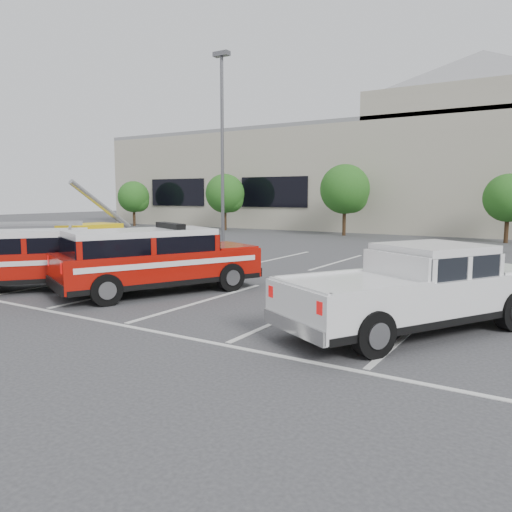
{
  "coord_description": "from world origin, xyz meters",
  "views": [
    {
      "loc": [
        7.97,
        -10.14,
        2.77
      ],
      "look_at": [
        0.54,
        1.75,
        1.05
      ],
      "focal_mm": 35.0,
      "sensor_mm": 36.0,
      "label": 1
    }
  ],
  "objects": [
    {
      "name": "ground",
      "position": [
        0.0,
        0.0,
        0.0
      ],
      "size": [
        120.0,
        120.0,
        0.0
      ],
      "primitive_type": "plane",
      "color": "#353538",
      "rests_on": "ground"
    },
    {
      "name": "tree_far_left",
      "position": [
        -24.91,
        22.05,
        2.5
      ],
      "size": [
        2.77,
        2.77,
        3.99
      ],
      "color": "#3F2B19",
      "rests_on": "ground"
    },
    {
      "name": "convention_building",
      "position": [
        0.18,
        31.86,
        4.72
      ],
      "size": [
        60.0,
        16.99,
        13.2
      ],
      "color": "#B9B39D",
      "rests_on": "ground"
    },
    {
      "name": "fire_chief_suv",
      "position": [
        -1.87,
        0.22,
        0.81
      ],
      "size": [
        4.25,
        5.95,
        1.98
      ],
      "rotation": [
        0.0,
        0.0,
        -0.44
      ],
      "color": "#970E07",
      "rests_on": "ground"
    },
    {
      "name": "tree_mid_right",
      "position": [
        5.09,
        22.05,
        2.5
      ],
      "size": [
        2.77,
        2.77,
        3.99
      ],
      "color": "#3F2B19",
      "rests_on": "ground"
    },
    {
      "name": "stall_markings",
      "position": [
        0.0,
        4.5,
        0.01
      ],
      "size": [
        23.0,
        15.0,
        0.01
      ],
      "primitive_type": "cube",
      "color": "silver",
      "rests_on": "ground"
    },
    {
      "name": "white_pickup",
      "position": [
        5.44,
        0.04,
        0.7
      ],
      "size": [
        4.59,
        5.98,
        1.77
      ],
      "rotation": [
        0.0,
        0.0,
        -0.52
      ],
      "color": "silver",
      "rests_on": "ground"
    },
    {
      "name": "tree_mid_left",
      "position": [
        -4.91,
        22.05,
        3.04
      ],
      "size": [
        3.37,
        3.37,
        4.85
      ],
      "color": "#3F2B19",
      "rests_on": "ground"
    },
    {
      "name": "utility_rig",
      "position": [
        -9.74,
        4.29,
        0.68
      ],
      "size": [
        3.67,
        4.15,
        3.43
      ],
      "rotation": [
        0.0,
        0.0,
        -0.09
      ],
      "color": "#59595E",
      "rests_on": "ground"
    },
    {
      "name": "light_pole_left",
      "position": [
        -8.0,
        12.0,
        5.19
      ],
      "size": [
        0.9,
        0.6,
        10.24
      ],
      "color": "#59595E",
      "rests_on": "ground"
    },
    {
      "name": "ladder_suv",
      "position": [
        -5.12,
        -1.1,
        0.79
      ],
      "size": [
        4.67,
        5.1,
        1.97
      ],
      "rotation": [
        0.0,
        0.0,
        -0.69
      ],
      "color": "#970E07",
      "rests_on": "ground"
    },
    {
      "name": "tree_left",
      "position": [
        -14.91,
        22.05,
        2.77
      ],
      "size": [
        3.07,
        3.07,
        4.42
      ],
      "color": "#3F2B19",
      "rests_on": "ground"
    }
  ]
}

